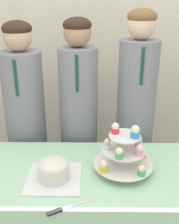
% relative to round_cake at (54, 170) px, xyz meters
% --- Properties ---
extents(wall_back, '(9.00, 0.06, 2.70)m').
position_rel_round_cake_xyz_m(wall_back, '(0.13, 1.20, 0.55)').
color(wall_back, beige).
rests_on(wall_back, ground_plane).
extents(table, '(1.41, 0.59, 0.75)m').
position_rel_round_cake_xyz_m(table, '(0.13, 0.08, -0.43)').
color(table, '#A8DBB2').
rests_on(table, ground_plane).
extents(round_cake, '(0.27, 0.27, 0.11)m').
position_rel_round_cake_xyz_m(round_cake, '(0.00, 0.00, 0.00)').
color(round_cake, white).
rests_on(round_cake, table).
extents(cake_knife, '(0.21, 0.12, 0.01)m').
position_rel_round_cake_xyz_m(cake_knife, '(0.07, -0.21, -0.05)').
color(cake_knife, silver).
rests_on(cake_knife, table).
extents(cupcake_stand, '(0.31, 0.31, 0.27)m').
position_rel_round_cake_xyz_m(cupcake_stand, '(0.35, 0.09, 0.06)').
color(cupcake_stand, silver).
rests_on(cupcake_stand, table).
extents(student_0, '(0.26, 0.27, 1.45)m').
position_rel_round_cake_xyz_m(student_0, '(-0.26, 0.55, -0.10)').
color(student_0, gray).
rests_on(student_0, ground_plane).
extents(student_1, '(0.25, 0.25, 1.47)m').
position_rel_round_cake_xyz_m(student_1, '(0.10, 0.55, -0.09)').
color(student_1, gray).
rests_on(student_1, ground_plane).
extents(student_2, '(0.25, 0.25, 1.52)m').
position_rel_round_cake_xyz_m(student_2, '(0.47, 0.55, -0.06)').
color(student_2, gray).
rests_on(student_2, ground_plane).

